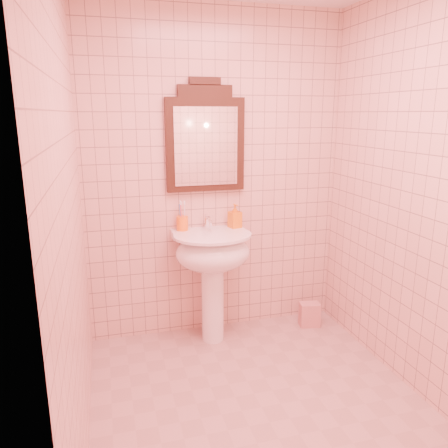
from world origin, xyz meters
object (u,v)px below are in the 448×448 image
object	(u,v)px
mirror	(205,140)
toothbrush_cup	(182,223)
towel	(309,314)
soap_dispenser	(235,216)
pedestal_sink	(213,260)

from	to	relation	value
mirror	toothbrush_cup	xyz separation A→B (m)	(-0.20, -0.04, -0.62)
towel	toothbrush_cup	bearing A→B (deg)	172.04
toothbrush_cup	soap_dispenser	size ratio (longest dim) A/B	1.08
soap_dispenser	mirror	bearing A→B (deg)	146.61
pedestal_sink	mirror	size ratio (longest dim) A/B	1.04
toothbrush_cup	towel	xyz separation A→B (m)	(1.03, -0.14, -0.82)
soap_dispenser	towel	size ratio (longest dim) A/B	0.95
towel	mirror	bearing A→B (deg)	167.50
toothbrush_cup	mirror	bearing A→B (deg)	11.78
toothbrush_cup	soap_dispenser	bearing A→B (deg)	-3.68
toothbrush_cup	soap_dispenser	world-z (taller)	toothbrush_cup
pedestal_sink	toothbrush_cup	distance (m)	0.36
mirror	soap_dispenser	distance (m)	0.62
pedestal_sink	mirror	xyz separation A→B (m)	(0.00, 0.20, 0.87)
soap_dispenser	pedestal_sink	bearing A→B (deg)	-163.66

